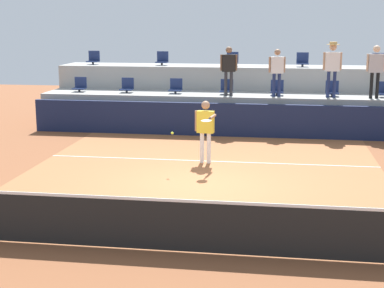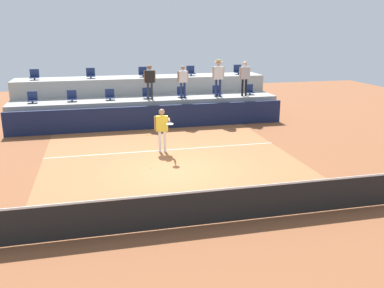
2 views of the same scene
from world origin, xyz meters
TOP-DOWN VIEW (x-y plane):
  - ground_plane at (0.00, 0.00)m, footprint 40.00×40.00m
  - court_inner_paint at (0.00, 1.00)m, footprint 9.00×10.00m
  - court_service_line at (0.00, 2.40)m, footprint 9.00×0.06m
  - tennis_net at (0.00, -4.00)m, footprint 10.48×0.08m
  - sponsor_backboard at (0.00, 6.00)m, footprint 13.00×0.16m
  - seating_tier_lower at (0.00, 7.30)m, footprint 13.00×1.80m
  - seating_tier_upper at (0.00, 9.10)m, footprint 13.00×1.80m
  - stadium_chair_lower_far_left at (-5.33, 7.23)m, footprint 0.44×0.40m
  - stadium_chair_lower_left at (-3.58, 7.23)m, footprint 0.44×0.40m
  - stadium_chair_lower_mid_left at (-1.81, 7.23)m, footprint 0.44×0.40m
  - stadium_chair_lower_center at (-0.01, 7.23)m, footprint 0.44×0.40m
  - stadium_chair_lower_mid_right at (1.73, 7.23)m, footprint 0.44×0.40m
  - stadium_chair_lower_right at (3.58, 7.23)m, footprint 0.44×0.40m
  - stadium_chair_upper_far_left at (-5.38, 9.03)m, footprint 0.44×0.40m
  - stadium_chair_upper_left at (-2.65, 9.03)m, footprint 0.44×0.40m
  - stadium_chair_upper_center at (0.03, 9.03)m, footprint 0.44×0.40m
  - stadium_chair_upper_right at (2.62, 9.03)m, footprint 0.44×0.40m
  - stadium_chair_upper_far_right at (5.32, 9.03)m, footprint 0.44×0.40m
  - tennis_player at (-0.10, 2.17)m, footprint 0.59×1.24m
  - spectator_in_white at (0.09, 6.85)m, footprint 0.59×0.24m
  - spectator_leaning_on_rail at (1.71, 6.85)m, footprint 0.57×0.25m
  - spectator_with_hat at (3.51, 6.85)m, footprint 0.62×0.44m
  - spectator_in_grey at (4.90, 6.85)m, footprint 0.61×0.25m
  - tennis_ball at (-0.81, 1.14)m, footprint 0.07×0.07m

SIDE VIEW (x-z plane):
  - ground_plane at x=0.00m, z-range 0.00..0.00m
  - court_inner_paint at x=0.00m, z-range 0.00..0.01m
  - court_service_line at x=0.00m, z-range 0.01..0.01m
  - tennis_net at x=0.00m, z-range -0.04..1.03m
  - sponsor_backboard at x=0.00m, z-range 0.00..1.10m
  - seating_tier_lower at x=0.00m, z-range 0.00..1.25m
  - tennis_ball at x=-0.81m, z-range 0.97..1.04m
  - tennis_player at x=-0.10m, z-range 0.19..1.88m
  - seating_tier_upper at x=0.00m, z-range 0.00..2.10m
  - stadium_chair_lower_far_left at x=-5.33m, z-range 1.20..1.72m
  - stadium_chair_lower_left at x=-3.58m, z-range 1.20..1.72m
  - stadium_chair_lower_mid_left at x=-1.81m, z-range 1.20..1.72m
  - stadium_chair_lower_center at x=-0.01m, z-range 1.20..1.72m
  - stadium_chair_lower_mid_right at x=1.73m, z-range 1.20..1.72m
  - stadium_chair_lower_right at x=3.58m, z-range 1.20..1.72m
  - spectator_leaning_on_rail at x=1.71m, z-range 1.40..2.99m
  - spectator_in_white at x=0.09m, z-range 1.42..3.08m
  - spectator_in_grey at x=4.90m, z-range 1.43..3.17m
  - stadium_chair_upper_far_left at x=-5.38m, z-range 2.05..2.57m
  - stadium_chair_upper_left at x=-2.65m, z-range 2.05..2.57m
  - stadium_chair_upper_center at x=0.03m, z-range 2.05..2.57m
  - stadium_chair_upper_right at x=2.62m, z-range 2.05..2.57m
  - stadium_chair_upper_far_right at x=5.32m, z-range 2.05..2.57m
  - spectator_with_hat at x=3.51m, z-range 1.48..3.31m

